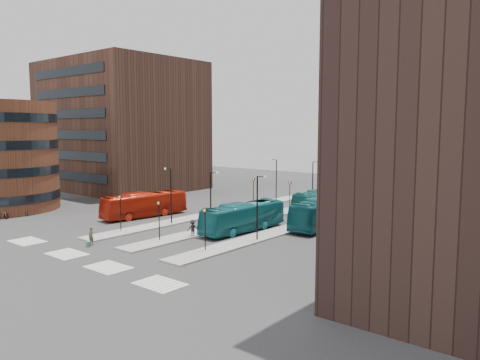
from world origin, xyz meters
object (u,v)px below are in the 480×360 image
Objects in this scene: traveller at (91,236)px; bicycle_far at (23,213)px; commuter_a at (153,210)px; teal_bus_b at (326,201)px; teal_bus_c at (326,212)px; teal_bus_d at (399,197)px; red_bus at (145,205)px; commuter_c at (193,228)px; suitcase at (88,244)px; teal_bus_a at (243,217)px; commuter_b at (216,226)px; bicycle_mid at (3,215)px.

traveller is 18.98m from bicycle_far.
commuter_a is 15.89m from bicycle_far.
teal_bus_b is at bearing -65.73° from bicycle_far.
teal_bus_c is 1.08× the size of teal_bus_d.
teal_bus_d is (1.50, 17.10, -0.13)m from teal_bus_c.
bicycle_far is at bearing -134.52° from red_bus.
teal_bus_c is 6.77× the size of commuter_c.
suitcase is 0.05× the size of teal_bus_a.
commuter_b is (-8.01, -27.44, -0.60)m from teal_bus_d.
commuter_c is 25.05m from bicycle_mid.
teal_bus_b is 29.47m from traveller.
red_bus is 6.15× the size of bicycle_mid.
commuter_b is 26.01m from bicycle_far.
teal_bus_c is 17.16m from teal_bus_d.
bicycle_far is (-32.85, -35.16, -1.09)m from teal_bus_d.
red_bus is 5.89× the size of commuter_b.
traveller is 1.02× the size of bicycle_far.
bicycle_far is at bearing -128.06° from teal_bus_b.
red_bus is 6.64× the size of bicycle_far.
teal_bus_a is 15.03m from teal_bus_b.
traveller is 0.95× the size of commuter_c.
red_bus is at bearing -124.47° from teal_bus_b.
red_bus reaches higher than teal_bus_a.
teal_bus_b is (1.22, 14.98, -0.00)m from teal_bus_a.
teal_bus_a is at bearing -108.49° from teal_bus_d.
suitcase is at bearing -122.66° from teal_bus_c.
bicycle_mid is at bearing -125.52° from teal_bus_b.
commuter_c is 24.42m from bicycle_far.
teal_bus_d is 5.95× the size of commuter_b.
red_bus is at bearing 111.54° from traveller.
bicycle_far is at bearing 162.90° from traveller.
teal_bus_b is 5.85× the size of commuter_b.
commuter_a is at bearing 100.86° from commuter_b.
suitcase is 9.81m from commuter_c.
red_bus is 21.49m from teal_bus_c.
commuter_a is 0.93× the size of bicycle_mid.
teal_bus_c reaches higher than red_bus.
teal_bus_c reaches higher than teal_bus_b.
teal_bus_a reaches higher than commuter_a.
teal_bus_a is 28.04m from bicycle_far.
teal_bus_c is at bearing -97.71° from teal_bus_d.
teal_bus_b is at bearing 54.48° from red_bus.
suitcase is 19.30m from bicycle_mid.
bicycle_far is (-12.49, -9.81, -0.39)m from commuter_a.
teal_bus_d is at bearing 81.83° from teal_bus_c.
commuter_b is (12.35, -2.09, 0.10)m from commuter_a.
teal_bus_c reaches higher than commuter_c.
teal_bus_b reaches higher than bicycle_far.
commuter_a reaches higher than bicycle_mid.
commuter_a is 0.94× the size of commuter_c.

